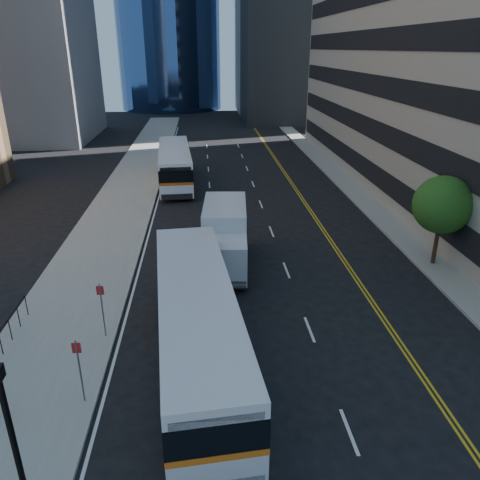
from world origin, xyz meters
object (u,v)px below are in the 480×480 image
(bus_front, at_px, (197,323))
(bus_rear, at_px, (175,164))
(box_truck, at_px, (225,236))
(lamp_post, at_px, (11,431))
(street_tree, at_px, (443,205))

(bus_front, relative_size, bus_rear, 1.02)
(box_truck, bearing_deg, lamp_post, -107.94)
(bus_rear, height_order, box_truck, box_truck)
(street_tree, xyz_separation_m, lamp_post, (-18.00, -14.00, -0.92))
(street_tree, relative_size, box_truck, 0.71)
(bus_front, distance_m, bus_rear, 26.94)
(street_tree, xyz_separation_m, bus_rear, (-15.60, 18.94, -1.88))
(bus_front, distance_m, box_truck, 9.09)
(lamp_post, height_order, bus_front, lamp_post)
(bus_rear, distance_m, box_truck, 18.26)
(box_truck, bearing_deg, bus_front, -95.49)
(bus_front, relative_size, box_truck, 1.81)
(lamp_post, distance_m, box_truck, 16.26)
(street_tree, distance_m, box_truck, 12.11)
(lamp_post, xyz_separation_m, box_truck, (6.08, 15.05, -0.95))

